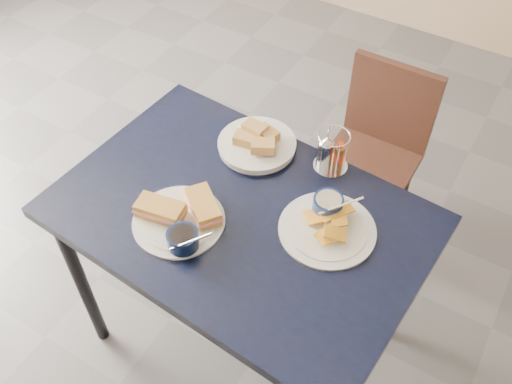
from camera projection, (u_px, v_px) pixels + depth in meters
The scene contains 7 objects.
ground at pixel (249, 365), 2.16m from camera, with size 6.00×6.00×0.00m, color #49494E.
dining_table at pixel (241, 228), 1.75m from camera, with size 1.14×0.81×0.75m.
chair_far at pixel (378, 141), 2.34m from camera, with size 0.36×0.34×0.77m.
sandwich_plate at pixel (181, 218), 1.64m from camera, with size 0.30×0.27×0.12m.
plantain_plate at pixel (328, 221), 1.65m from camera, with size 0.28×0.28×0.12m.
bread_basket at pixel (257, 143), 1.86m from camera, with size 0.25×0.25×0.07m.
condiment_caddy at pixel (331, 153), 1.78m from camera, with size 0.11×0.11×0.14m.
Camera 1 is at (0.50, -0.79, 2.06)m, focal length 40.00 mm.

